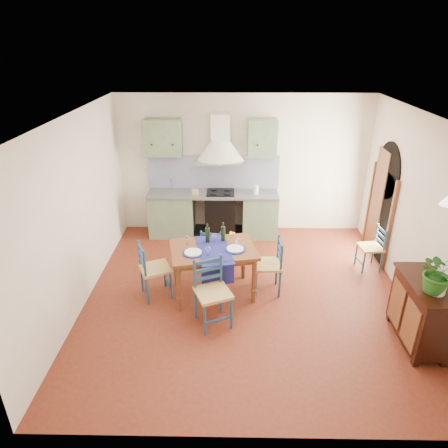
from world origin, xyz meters
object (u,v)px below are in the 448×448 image
Objects in this scene: chair_near at (212,292)px; sideboard at (421,310)px; potted_plant at (439,273)px; dining_table at (214,254)px.

chair_near is 2.78m from sideboard.
chair_near is 1.86× the size of potted_plant.
sideboard is (2.76, -0.36, -0.00)m from chair_near.
potted_plant reaches higher than chair_near.
potted_plant reaches higher than dining_table.
chair_near is at bearing 172.52° from sideboard.
potted_plant is (2.75, -0.55, 0.69)m from chair_near.
potted_plant is at bearing -24.57° from dining_table.
dining_table is at bearing 155.43° from potted_plant.
sideboard is 1.98× the size of potted_plant.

